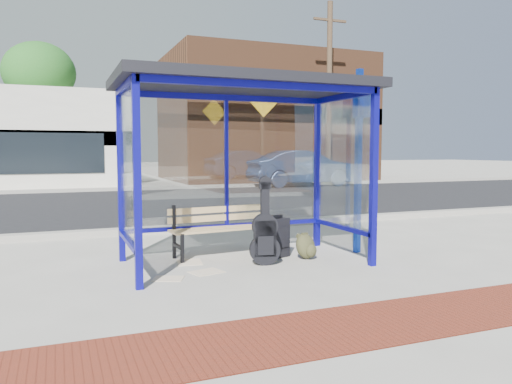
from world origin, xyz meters
name	(u,v)px	position (x,y,z in m)	size (l,w,h in m)	color
ground	(245,263)	(0.00, 0.00, 0.00)	(120.00, 120.00, 0.00)	#B2ADA0
brick_paver_strip	(351,326)	(0.00, -2.60, 0.01)	(60.00, 1.00, 0.01)	maroon
curb_near	(191,228)	(0.00, 2.90, 0.06)	(60.00, 0.25, 0.12)	gray
street_asphalt	(146,204)	(0.00, 8.00, 0.00)	(60.00, 10.00, 0.00)	black
curb_far	(123,189)	(0.00, 13.10, 0.06)	(60.00, 0.25, 0.12)	gray
far_sidewalk	(118,187)	(0.00, 15.00, 0.00)	(60.00, 4.00, 0.01)	#B2ADA0
bus_shelter	(242,107)	(0.00, 0.07, 2.07)	(3.30, 1.80, 2.42)	#0F0D96
storefront_brown	(264,119)	(8.00, 18.49, 3.20)	(10.00, 7.08, 6.40)	#59331E
tree_mid	(39,73)	(-3.00, 22.00, 5.45)	(3.60, 3.60, 7.03)	#4C3826
tree_right	(309,87)	(12.50, 22.00, 5.45)	(3.60, 3.60, 7.03)	#4C3826
utility_pole_east	(329,92)	(9.00, 13.40, 4.11)	(1.60, 0.24, 8.00)	#4C3826
bench	(224,226)	(-0.09, 0.60, 0.42)	(1.61, 0.54, 0.75)	black
guitar_bag	(265,235)	(0.22, -0.18, 0.40)	(0.42, 0.20, 1.10)	black
suitcase	(276,238)	(0.55, 0.20, 0.28)	(0.40, 0.32, 0.60)	black
backpack	(306,247)	(0.89, -0.06, 0.17)	(0.36, 0.34, 0.36)	#32321C
sign_post	(359,150)	(1.81, 0.07, 1.50)	(0.14, 0.33, 2.67)	navy
newspaper_a	(190,262)	(-0.67, 0.32, 0.00)	(0.41, 0.32, 0.01)	white
newspaper_b	(168,279)	(-1.12, -0.44, 0.00)	(0.35, 0.28, 0.01)	white
newspaper_c	(207,272)	(-0.61, -0.29, 0.00)	(0.39, 0.31, 0.01)	white
parked_car	(303,168)	(7.38, 12.73, 0.76)	(1.60, 4.58, 1.51)	#1B2B4C
fire_hydrant	(354,176)	(10.38, 13.44, 0.36)	(0.29, 0.20, 0.66)	red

